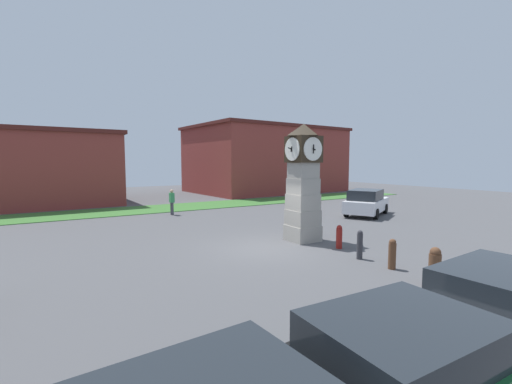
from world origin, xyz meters
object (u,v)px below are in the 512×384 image
object	(u,v)px
bollard_far_row	(360,244)
bollard_end_row	(339,237)
bollard_near_tower	(435,267)
clock_tower	(303,182)
pedestrian_near_bench	(172,200)
bollard_mid_row	(392,254)
car_by_building	(508,306)
car_far_lot	(366,202)
car_near_tower	(412,364)

from	to	relation	value
bollard_far_row	bollard_end_row	size ratio (longest dim) A/B	1.10
bollard_far_row	bollard_near_tower	bearing A→B (deg)	-96.03
clock_tower	pedestrian_near_bench	size ratio (longest dim) A/B	3.06
bollard_mid_row	car_by_building	world-z (taller)	car_by_building
bollard_mid_row	car_by_building	distance (m)	4.59
bollard_near_tower	pedestrian_near_bench	distance (m)	16.22
bollard_far_row	bollard_end_row	xyz separation A→B (m)	(0.45, 1.43, -0.05)
bollard_far_row	car_by_building	size ratio (longest dim) A/B	0.24
bollard_end_row	car_far_lot	bearing A→B (deg)	34.41
clock_tower	bollard_end_row	distance (m)	2.77
car_by_building	bollard_mid_row	bearing A→B (deg)	62.17
clock_tower	bollard_far_row	xyz separation A→B (m)	(-0.08, -3.24, -2.01)
bollard_end_row	pedestrian_near_bench	xyz separation A→B (m)	(-2.95, 11.74, 0.46)
bollard_end_row	pedestrian_near_bench	distance (m)	12.11
clock_tower	bollard_mid_row	xyz separation A→B (m)	(-0.07, -4.55, -2.04)
bollard_mid_row	car_near_tower	xyz separation A→B (m)	(-5.23, -4.22, 0.25)
bollard_mid_row	bollard_end_row	distance (m)	2.78
car_far_lot	clock_tower	bearing A→B (deg)	-157.04
bollard_mid_row	pedestrian_near_bench	bearing A→B (deg)	99.84
bollard_end_row	car_near_tower	xyz separation A→B (m)	(-5.66, -6.97, 0.27)
car_near_tower	car_by_building	world-z (taller)	car_by_building
clock_tower	bollard_end_row	size ratio (longest dim) A/B	5.37
bollard_near_tower	bollard_end_row	xyz separation A→B (m)	(0.75, 4.33, -0.08)
clock_tower	car_near_tower	bearing A→B (deg)	-121.13
bollard_end_row	bollard_near_tower	bearing A→B (deg)	-99.89
bollard_near_tower	bollard_far_row	size ratio (longest dim) A/B	1.06
clock_tower	car_by_building	distance (m)	9.05
clock_tower	car_near_tower	world-z (taller)	clock_tower
bollard_mid_row	car_far_lot	distance (m)	11.20
car_near_tower	car_far_lot	xyz separation A→B (m)	(13.17, 12.11, 0.09)
bollard_mid_row	car_by_building	xyz separation A→B (m)	(-2.14, -4.05, 0.28)
car_far_lot	bollard_near_tower	bearing A→B (deg)	-131.11
bollard_mid_row	car_near_tower	size ratio (longest dim) A/B	0.23
bollard_near_tower	bollard_end_row	size ratio (longest dim) A/B	1.18
bollard_end_row	car_by_building	bearing A→B (deg)	-110.76
car_far_lot	bollard_far_row	bearing A→B (deg)	-140.43
car_near_tower	car_by_building	bearing A→B (deg)	3.17
bollard_mid_row	pedestrian_near_bench	distance (m)	14.70
car_by_building	pedestrian_near_bench	world-z (taller)	pedestrian_near_bench
bollard_far_row	car_by_building	distance (m)	5.77
bollard_mid_row	bollard_end_row	world-z (taller)	bollard_mid_row
bollard_near_tower	bollard_far_row	bearing A→B (deg)	83.97
car_far_lot	pedestrian_near_bench	bearing A→B (deg)	147.77
car_by_building	bollard_near_tower	bearing A→B (deg)	53.58
bollard_near_tower	car_near_tower	bearing A→B (deg)	-151.74
bollard_far_row	clock_tower	bearing A→B (deg)	88.51
bollard_near_tower	bollard_far_row	world-z (taller)	bollard_near_tower
bollard_end_row	pedestrian_near_bench	bearing A→B (deg)	104.10
bollard_mid_row	car_by_building	size ratio (longest dim) A/B	0.22
bollard_far_row	car_near_tower	distance (m)	7.61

